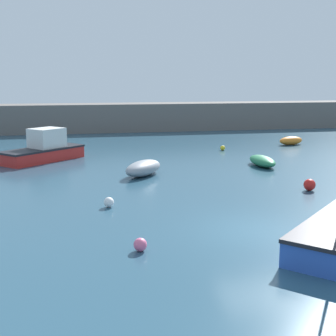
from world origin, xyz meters
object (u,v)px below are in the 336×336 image
at_px(open_tender_yellow, 262,161).
at_px(mooring_buoy_red, 310,185).
at_px(mooring_buoy_white, 109,202).
at_px(rowboat_blue_near, 143,168).
at_px(mooring_buoy_yellow, 223,148).
at_px(mooring_buoy_pink, 140,245).
at_px(motorboat_grey_hull, 44,149).
at_px(dinghy_near_pier, 291,141).

distance_m(open_tender_yellow, mooring_buoy_red, 6.40).
bearing_deg(mooring_buoy_red, mooring_buoy_white, -173.94).
distance_m(rowboat_blue_near, mooring_buoy_yellow, 10.59).
bearing_deg(mooring_buoy_pink, mooring_buoy_yellow, 64.95).
xyz_separation_m(mooring_buoy_red, mooring_buoy_pink, (-8.99, -6.22, -0.07)).
bearing_deg(open_tender_yellow, motorboat_grey_hull, -110.13).
height_order(open_tender_yellow, mooring_buoy_red, open_tender_yellow).
bearing_deg(dinghy_near_pier, rowboat_blue_near, -159.23).
height_order(dinghy_near_pier, mooring_buoy_white, dinghy_near_pier).
xyz_separation_m(rowboat_blue_near, mooring_buoy_pink, (-1.81, -11.25, -0.21)).
relative_size(mooring_buoy_red, mooring_buoy_pink, 1.34).
relative_size(open_tender_yellow, motorboat_grey_hull, 0.52).
bearing_deg(mooring_buoy_yellow, rowboat_blue_near, -132.21).
bearing_deg(dinghy_near_pier, mooring_buoy_yellow, -179.37).
relative_size(open_tender_yellow, mooring_buoy_pink, 6.80).
relative_size(open_tender_yellow, mooring_buoy_white, 6.73).
relative_size(dinghy_near_pier, motorboat_grey_hull, 0.43).
distance_m(dinghy_near_pier, open_tender_yellow, 10.12).
xyz_separation_m(open_tender_yellow, mooring_buoy_yellow, (-0.38, 6.49, -0.13)).
relative_size(dinghy_near_pier, mooring_buoy_red, 4.15).
relative_size(rowboat_blue_near, open_tender_yellow, 1.09).
distance_m(dinghy_near_pier, motorboat_grey_hull, 19.29).
height_order(rowboat_blue_near, open_tender_yellow, rowboat_blue_near).
distance_m(mooring_buoy_white, mooring_buoy_pink, 5.23).
bearing_deg(mooring_buoy_yellow, mooring_buoy_white, -124.29).
relative_size(rowboat_blue_near, motorboat_grey_hull, 0.57).
distance_m(mooring_buoy_red, mooring_buoy_pink, 10.93).
distance_m(dinghy_near_pier, mooring_buoy_red, 15.88).
bearing_deg(motorboat_grey_hull, mooring_buoy_red, 96.79).
height_order(motorboat_grey_hull, mooring_buoy_red, motorboat_grey_hull).
distance_m(open_tender_yellow, mooring_buoy_white, 12.32).
bearing_deg(mooring_buoy_white, mooring_buoy_pink, -84.00).
height_order(mooring_buoy_white, mooring_buoy_yellow, mooring_buoy_white).
xyz_separation_m(dinghy_near_pier, rowboat_blue_near, (-13.39, -9.58, 0.08)).
distance_m(rowboat_blue_near, mooring_buoy_white, 6.50).
xyz_separation_m(rowboat_blue_near, open_tender_yellow, (7.49, 1.35, -0.11)).
bearing_deg(mooring_buoy_pink, mooring_buoy_white, 96.00).
height_order(open_tender_yellow, motorboat_grey_hull, motorboat_grey_hull).
bearing_deg(mooring_buoy_white, rowboat_blue_near, 68.69).
height_order(open_tender_yellow, mooring_buoy_pink, open_tender_yellow).
bearing_deg(rowboat_blue_near, mooring_buoy_red, 94.64).
bearing_deg(dinghy_near_pier, open_tender_yellow, -140.45).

